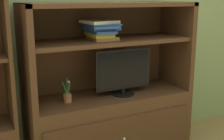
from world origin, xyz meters
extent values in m
cube|color=#8C9E6B|center=(0.00, 0.75, 1.40)|extent=(6.00, 0.10, 2.80)
cube|color=#4C2D1C|center=(0.00, 0.40, 0.33)|extent=(1.58, 0.55, 0.66)
cube|color=#462A19|center=(0.00, 0.12, 0.33)|extent=(1.45, 0.02, 0.40)
sphere|color=silver|center=(0.00, 0.10, 0.33)|extent=(0.02, 0.02, 0.02)
cube|color=#4C2D1C|center=(-0.76, 0.40, 1.09)|extent=(0.05, 0.55, 0.86)
cube|color=#4C2D1C|center=(0.76, 0.40, 1.09)|extent=(0.05, 0.55, 0.86)
cube|color=#4C2D1C|center=(0.00, 0.66, 1.09)|extent=(1.58, 0.02, 0.86)
cube|color=#4C2D1C|center=(0.00, 0.40, 1.50)|extent=(1.58, 0.55, 0.04)
cube|color=#4C2D1C|center=(0.00, 0.40, 1.18)|extent=(1.48, 0.49, 0.04)
cylinder|color=black|center=(0.11, 0.34, 0.67)|extent=(0.21, 0.21, 0.01)
cylinder|color=black|center=(0.11, 0.34, 0.70)|extent=(0.03, 0.03, 0.05)
cube|color=black|center=(0.11, 0.34, 0.91)|extent=(0.56, 0.02, 0.38)
cube|color=black|center=(0.11, 0.33, 0.91)|extent=(0.53, 0.00, 0.34)
cylinder|color=#B26642|center=(-0.43, 0.37, 0.70)|extent=(0.07, 0.07, 0.08)
cylinder|color=#3D6B33|center=(-0.43, 0.37, 0.81)|extent=(0.01, 0.01, 0.14)
cube|color=#2D7A38|center=(-0.41, 0.37, 0.79)|extent=(0.01, 0.06, 0.10)
cube|color=#2D7A38|center=(-0.45, 0.37, 0.79)|extent=(0.02, 0.14, 0.09)
sphere|color=#DB9EC6|center=(-0.42, 0.36, 0.85)|extent=(0.02, 0.02, 0.02)
cube|color=#A56638|center=(-0.07, 0.40, 1.21)|extent=(0.22, 0.27, 0.03)
cube|color=gold|center=(-0.10, 0.41, 1.24)|extent=(0.19, 0.29, 0.03)
cube|color=#2D519E|center=(-0.09, 0.41, 1.27)|extent=(0.21, 0.34, 0.02)
cube|color=#2D519E|center=(-0.08, 0.41, 1.29)|extent=(0.27, 0.27, 0.03)
cube|color=#2D519E|center=(-0.09, 0.39, 1.32)|extent=(0.26, 0.35, 0.02)
cube|color=#2D519E|center=(-0.08, 0.41, 1.33)|extent=(0.27, 0.33, 0.02)
cube|color=silver|center=(-0.10, 0.41, 1.35)|extent=(0.30, 0.32, 0.03)
cube|color=#4C2D1C|center=(-0.90, 0.40, 1.17)|extent=(0.03, 0.39, 1.22)
camera|label=1|loc=(-1.19, -2.05, 1.57)|focal=48.04mm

